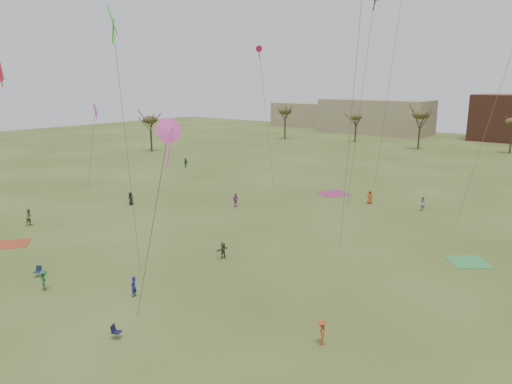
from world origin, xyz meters
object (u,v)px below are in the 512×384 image
Objects in this scene: flyer_near_center at (44,280)px; camp_chair_left at (38,274)px; camp_chair_center at (117,334)px; flyer_near_right at (134,286)px.

camp_chair_left is (-2.80, 0.94, -0.53)m from flyer_near_center.
flyer_near_center is at bearing 58.99° from camp_chair_center.
flyer_near_right is 1.79× the size of camp_chair_left.
camp_chair_left is (-9.02, -2.50, -0.52)m from flyer_near_right.
camp_chair_center is at bearing 18.12° from flyer_near_right.
flyer_near_center is 3.00m from camp_chair_left.
flyer_near_right is at bearing -14.37° from camp_chair_left.
flyer_near_right is at bearing 16.28° from camp_chair_center.
camp_chair_left is at bearing -98.34° from flyer_near_right.
flyer_near_center is at bearing -84.89° from flyer_near_right.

